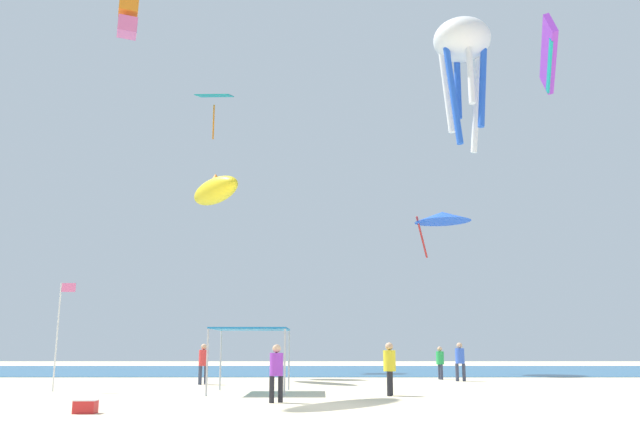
{
  "coord_description": "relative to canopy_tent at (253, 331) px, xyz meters",
  "views": [
    {
      "loc": [
        -0.28,
        -18.61,
        1.7
      ],
      "look_at": [
        -0.39,
        14.16,
        8.33
      ],
      "focal_mm": 35.14,
      "sensor_mm": 36.0,
      "label": 1
    }
  ],
  "objects": [
    {
      "name": "ground",
      "position": [
        2.89,
        -5.49,
        -2.31
      ],
      "size": [
        110.0,
        110.0,
        0.1
      ],
      "primitive_type": "cube",
      "color": "beige"
    },
    {
      "name": "ocean_strip",
      "position": [
        2.89,
        22.01,
        -2.24
      ],
      "size": [
        110.0,
        20.46,
        0.03
      ],
      "primitive_type": "cube",
      "color": "#28608C",
      "rests_on": "ground"
    },
    {
      "name": "canopy_tent",
      "position": [
        0.0,
        0.0,
        0.0
      ],
      "size": [
        2.8,
        3.11,
        2.38
      ],
      "color": "#B2B2B7",
      "rests_on": "ground"
    },
    {
      "name": "person_near_tent",
      "position": [
        5.08,
        -1.38,
        -1.18
      ],
      "size": [
        0.44,
        0.48,
        1.84
      ],
      "rotation": [
        0.0,
        0.0,
        4.44
      ],
      "color": "black",
      "rests_on": "ground"
    },
    {
      "name": "person_leftmost",
      "position": [
        1.26,
        -4.15,
        -1.22
      ],
      "size": [
        0.42,
        0.42,
        1.76
      ],
      "rotation": [
        0.0,
        0.0,
        0.62
      ],
      "color": "black",
      "rests_on": "ground"
    },
    {
      "name": "person_central",
      "position": [
        -2.72,
        5.21,
        -1.19
      ],
      "size": [
        0.43,
        0.43,
        1.82
      ],
      "rotation": [
        0.0,
        0.0,
        3.98
      ],
      "color": "#33384C",
      "rests_on": "ground"
    },
    {
      "name": "person_rightmost",
      "position": [
        8.93,
        9.56,
        -1.26
      ],
      "size": [
        0.4,
        0.45,
        1.7
      ],
      "rotation": [
        0.0,
        0.0,
        4.89
      ],
      "color": "#33384C",
      "rests_on": "ground"
    },
    {
      "name": "person_far_shore",
      "position": [
        9.61,
        7.88,
        -1.15
      ],
      "size": [
        0.51,
        0.45,
        1.89
      ],
      "rotation": [
        0.0,
        0.0,
        3.13
      ],
      "color": "#33384C",
      "rests_on": "ground"
    },
    {
      "name": "banner_flag",
      "position": [
        -7.6,
        0.73,
        0.22
      ],
      "size": [
        0.61,
        0.06,
        4.17
      ],
      "color": "silver",
      "rests_on": "ground"
    },
    {
      "name": "cooler_box",
      "position": [
        -3.46,
        -7.28,
        -2.08
      ],
      "size": [
        0.57,
        0.37,
        0.35
      ],
      "color": "red",
      "rests_on": "ground"
    },
    {
      "name": "kite_box_orange",
      "position": [
        -10.63,
        15.35,
        21.7
      ],
      "size": [
        1.65,
        1.63,
        2.71
      ],
      "rotation": [
        0.0,
        0.0,
        1.91
      ],
      "color": "orange"
    },
    {
      "name": "kite_inflatable_yellow",
      "position": [
        -3.05,
        8.69,
        7.7
      ],
      "size": [
        3.8,
        4.59,
        1.68
      ],
      "rotation": [
        0.0,
        0.0,
        2.18
      ],
      "color": "yellow"
    },
    {
      "name": "kite_delta_blue",
      "position": [
        10.57,
        15.69,
        7.7
      ],
      "size": [
        5.12,
        5.13,
        2.89
      ],
      "rotation": [
        0.0,
        0.0,
        5.62
      ],
      "color": "blue"
    },
    {
      "name": "kite_diamond_teal",
      "position": [
        -5.47,
        20.9,
        18.07
      ],
      "size": [
        2.64,
        2.53,
        3.92
      ],
      "rotation": [
        0.0,
        0.0,
        3.12
      ],
      "color": "teal"
    },
    {
      "name": "kite_parafoil_purple",
      "position": [
        14.04,
        4.91,
        13.66
      ],
      "size": [
        1.54,
        4.46,
        2.74
      ],
      "rotation": [
        0.0,
        0.0,
        1.3
      ],
      "color": "purple"
    },
    {
      "name": "kite_octopus_white",
      "position": [
        10.69,
        8.71,
        16.13
      ],
      "size": [
        3.63,
        3.63,
        7.63
      ],
      "rotation": [
        0.0,
        0.0,
        4.85
      ],
      "color": "white"
    }
  ]
}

